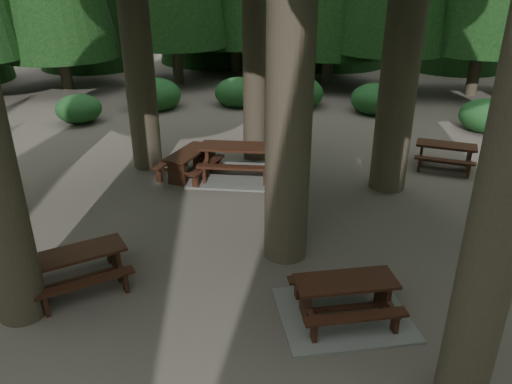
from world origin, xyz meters
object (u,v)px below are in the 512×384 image
(picnic_table_a, at_px, (344,304))
(picnic_table_c, at_px, (238,165))
(picnic_table_e, at_px, (78,264))
(picnic_table_d, at_px, (445,152))
(picnic_table_b, at_px, (189,160))

(picnic_table_a, xyz_separation_m, picnic_table_c, (-3.74, 5.01, 0.07))
(picnic_table_a, distance_m, picnic_table_e, 4.67)
(picnic_table_a, bearing_deg, picnic_table_e, 160.75)
(picnic_table_a, distance_m, picnic_table_d, 7.59)
(picnic_table_c, distance_m, picnic_table_d, 5.83)
(picnic_table_d, relative_size, picnic_table_e, 0.77)
(picnic_table_b, distance_m, picnic_table_c, 1.33)
(picnic_table_c, distance_m, picnic_table_e, 5.77)
(picnic_table_c, height_order, picnic_table_e, picnic_table_c)
(picnic_table_a, height_order, picnic_table_e, picnic_table_e)
(picnic_table_c, xyz_separation_m, picnic_table_d, (5.30, 2.42, 0.16))
(picnic_table_e, bearing_deg, picnic_table_a, -39.89)
(picnic_table_b, distance_m, picnic_table_e, 5.24)
(picnic_table_d, bearing_deg, picnic_table_c, -154.07)
(picnic_table_d, xyz_separation_m, picnic_table_e, (-6.17, -8.13, 0.02))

